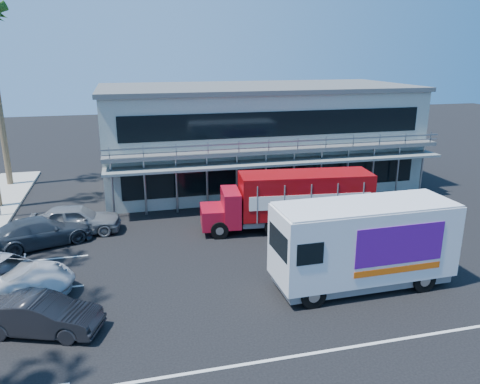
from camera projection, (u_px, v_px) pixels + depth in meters
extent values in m
plane|color=black|center=(283.00, 271.00, 21.36)|extent=(120.00, 120.00, 0.00)
cube|color=#959C8F|center=(256.00, 137.00, 34.99)|extent=(22.00, 10.00, 7.00)
cube|color=#515454|center=(257.00, 87.00, 33.93)|extent=(22.40, 10.40, 0.30)
cube|color=#515454|center=(280.00, 150.00, 29.76)|extent=(22.00, 1.20, 0.25)
cube|color=gray|center=(283.00, 144.00, 29.10)|extent=(22.00, 0.08, 0.90)
cube|color=slate|center=(282.00, 162.00, 29.68)|extent=(22.00, 1.80, 0.15)
cube|color=black|center=(277.00, 178.00, 30.87)|extent=(20.00, 0.06, 1.60)
cube|color=black|center=(278.00, 124.00, 29.84)|extent=(20.00, 0.06, 1.60)
cube|color=#A00C20|center=(213.00, 217.00, 25.76)|extent=(1.49, 2.18, 1.10)
cube|color=#A00C20|center=(231.00, 207.00, 25.75)|extent=(1.15, 2.37, 1.92)
cube|color=black|center=(231.00, 198.00, 25.59)|extent=(0.25, 1.93, 0.64)
cube|color=maroon|center=(305.00, 194.00, 26.13)|extent=(7.51, 3.06, 2.37)
cube|color=slate|center=(304.00, 218.00, 26.54)|extent=(7.47, 2.72, 0.27)
cube|color=white|center=(311.00, 202.00, 25.07)|extent=(6.68, 0.75, 0.78)
cube|color=white|center=(300.00, 190.00, 27.25)|extent=(6.68, 0.75, 0.78)
cylinder|color=black|center=(220.00, 230.00, 24.97)|extent=(0.97, 0.38, 0.95)
cylinder|color=black|center=(216.00, 218.00, 26.87)|extent=(0.97, 0.38, 0.95)
cylinder|color=black|center=(273.00, 228.00, 25.35)|extent=(0.97, 0.38, 0.95)
cylinder|color=black|center=(266.00, 215.00, 27.26)|extent=(0.97, 0.38, 0.95)
cylinder|color=black|center=(350.00, 224.00, 25.93)|extent=(0.97, 0.38, 0.95)
cylinder|color=black|center=(338.00, 212.00, 27.84)|extent=(0.97, 0.38, 0.95)
cube|color=silver|center=(363.00, 240.00, 19.48)|extent=(7.60, 2.72, 3.02)
cube|color=slate|center=(360.00, 276.00, 19.97)|extent=(7.30, 2.46, 0.38)
cube|color=black|center=(279.00, 242.00, 18.45)|extent=(0.10, 2.13, 1.03)
cube|color=silver|center=(366.00, 205.00, 19.04)|extent=(7.45, 2.67, 0.09)
cube|color=#570E81|center=(400.00, 245.00, 18.42)|extent=(3.89, 0.10, 1.62)
cube|color=#570E81|center=(366.00, 222.00, 20.85)|extent=(3.89, 0.10, 1.62)
cube|color=#F2590C|center=(398.00, 270.00, 18.73)|extent=(3.89, 0.09, 0.27)
cylinder|color=black|center=(313.00, 295.00, 18.21)|extent=(1.04, 0.30, 1.04)
cylinder|color=black|center=(292.00, 270.00, 20.33)|extent=(1.04, 0.30, 1.04)
cylinder|color=black|center=(423.00, 280.00, 19.45)|extent=(1.04, 0.30, 1.04)
cylinder|color=black|center=(392.00, 258.00, 21.57)|extent=(1.04, 0.30, 1.04)
imported|color=black|center=(42.00, 315.00, 16.53)|extent=(4.41, 2.77, 1.37)
imported|color=silver|center=(1.00, 277.00, 19.09)|extent=(6.50, 4.86, 1.64)
imported|color=#2C333B|center=(41.00, 232.00, 24.05)|extent=(5.51, 3.73, 1.48)
imported|color=slate|center=(76.00, 219.00, 25.59)|extent=(4.87, 2.15, 1.63)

